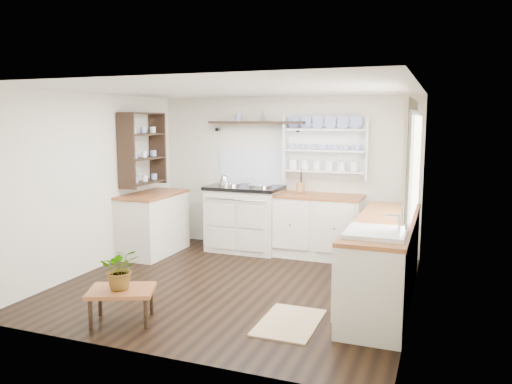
% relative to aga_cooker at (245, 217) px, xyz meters
% --- Properties ---
extents(floor, '(4.00, 3.80, 0.01)m').
position_rel_aga_cooker_xyz_m(floor, '(0.51, -1.57, -0.50)').
color(floor, black).
rests_on(floor, ground).
extents(wall_back, '(4.00, 0.02, 2.30)m').
position_rel_aga_cooker_xyz_m(wall_back, '(0.51, 0.33, 0.65)').
color(wall_back, beige).
rests_on(wall_back, ground).
extents(wall_right, '(0.02, 3.80, 2.30)m').
position_rel_aga_cooker_xyz_m(wall_right, '(2.51, -1.57, 0.65)').
color(wall_right, beige).
rests_on(wall_right, ground).
extents(wall_left, '(0.02, 3.80, 2.30)m').
position_rel_aga_cooker_xyz_m(wall_left, '(-1.49, -1.57, 0.65)').
color(wall_left, beige).
rests_on(wall_left, ground).
extents(ceiling, '(4.00, 3.80, 0.01)m').
position_rel_aga_cooker_xyz_m(ceiling, '(0.51, -1.57, 1.80)').
color(ceiling, white).
rests_on(ceiling, wall_back).
extents(window, '(0.08, 1.55, 1.22)m').
position_rel_aga_cooker_xyz_m(window, '(2.46, -1.42, 1.07)').
color(window, white).
rests_on(window, wall_right).
extents(aga_cooker, '(1.10, 0.76, 1.01)m').
position_rel_aga_cooker_xyz_m(aga_cooker, '(0.00, 0.00, 0.00)').
color(aga_cooker, beige).
rests_on(aga_cooker, floor).
extents(back_cabinets, '(1.27, 0.63, 0.90)m').
position_rel_aga_cooker_xyz_m(back_cabinets, '(1.11, 0.03, -0.04)').
color(back_cabinets, beige).
rests_on(back_cabinets, floor).
extents(right_cabinets, '(0.62, 2.43, 0.90)m').
position_rel_aga_cooker_xyz_m(right_cabinets, '(2.21, -1.47, -0.04)').
color(right_cabinets, beige).
rests_on(right_cabinets, floor).
extents(belfast_sink, '(0.55, 0.60, 0.45)m').
position_rel_aga_cooker_xyz_m(belfast_sink, '(2.21, -2.22, 0.30)').
color(belfast_sink, white).
rests_on(belfast_sink, right_cabinets).
extents(left_cabinets, '(0.62, 1.13, 0.90)m').
position_rel_aga_cooker_xyz_m(left_cabinets, '(-1.19, -0.67, -0.04)').
color(left_cabinets, beige).
rests_on(left_cabinets, floor).
extents(plate_rack, '(1.20, 0.22, 0.90)m').
position_rel_aga_cooker_xyz_m(plate_rack, '(1.16, 0.29, 1.06)').
color(plate_rack, white).
rests_on(plate_rack, wall_back).
extents(high_shelf, '(1.50, 0.29, 0.16)m').
position_rel_aga_cooker_xyz_m(high_shelf, '(0.11, 0.21, 1.41)').
color(high_shelf, black).
rests_on(high_shelf, wall_back).
extents(left_shelving, '(0.28, 0.80, 1.05)m').
position_rel_aga_cooker_xyz_m(left_shelving, '(-1.33, -0.67, 1.05)').
color(left_shelving, black).
rests_on(left_shelving, wall_left).
extents(kettle, '(0.17, 0.17, 0.21)m').
position_rel_aga_cooker_xyz_m(kettle, '(-0.28, -0.12, 0.54)').
color(kettle, silver).
rests_on(kettle, aga_cooker).
extents(utensil_crock, '(0.12, 0.12, 0.14)m').
position_rel_aga_cooker_xyz_m(utensil_crock, '(0.83, 0.11, 0.48)').
color(utensil_crock, '#A26C3B').
rests_on(utensil_crock, back_cabinets).
extents(center_table, '(0.74, 0.65, 0.33)m').
position_rel_aga_cooker_xyz_m(center_table, '(-0.09, -2.97, -0.21)').
color(center_table, brown).
rests_on(center_table, floor).
extents(potted_plant, '(0.48, 0.47, 0.41)m').
position_rel_aga_cooker_xyz_m(potted_plant, '(-0.09, -2.97, 0.04)').
color(potted_plant, '#3F7233').
rests_on(potted_plant, center_table).
extents(floor_rug, '(0.55, 0.85, 0.02)m').
position_rel_aga_cooker_xyz_m(floor_rug, '(1.45, -2.43, -0.49)').
color(floor_rug, '#977358').
rests_on(floor_rug, floor).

